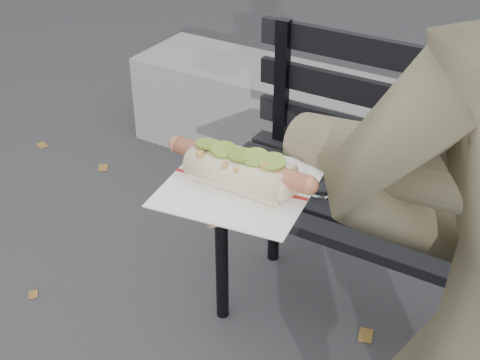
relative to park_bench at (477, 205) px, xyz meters
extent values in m
cylinder|color=black|center=(-0.66, -0.24, -0.30)|extent=(0.04, 0.04, 0.45)
cylinder|color=black|center=(-0.66, 0.10, -0.30)|extent=(0.04, 0.04, 0.45)
cube|color=black|center=(0.01, -0.25, -0.06)|extent=(1.50, 0.07, 0.03)
cube|color=black|center=(0.01, -0.16, -0.06)|extent=(1.50, 0.07, 0.03)
cube|color=black|center=(0.01, -0.07, -0.06)|extent=(1.50, 0.07, 0.03)
cube|color=black|center=(0.01, 0.02, -0.06)|extent=(1.50, 0.07, 0.03)
cube|color=black|center=(-0.66, 0.12, 0.15)|extent=(0.04, 0.03, 0.42)
cylinder|color=white|center=(-0.41, -0.11, 0.05)|extent=(0.06, 0.06, 0.19)
cylinder|color=white|center=(-0.41, -0.11, 0.16)|extent=(0.03, 0.03, 0.02)
cube|color=slate|center=(-1.05, 0.76, -0.32)|extent=(1.20, 0.40, 0.40)
cylinder|color=brown|center=(0.09, -0.86, 0.58)|extent=(0.51, 0.23, 0.19)
cylinder|color=#D8A384|center=(-0.13, -0.93, 0.51)|extent=(0.09, 0.08, 0.07)
ellipsoid|color=#D8A384|center=(-0.17, -0.94, 0.51)|extent=(0.10, 0.12, 0.03)
cylinder|color=#D8A384|center=(-0.23, -0.97, 0.51)|extent=(0.05, 0.02, 0.02)
cylinder|color=#D8A384|center=(-0.23, -0.95, 0.51)|extent=(0.05, 0.02, 0.02)
cylinder|color=#D8A384|center=(-0.23, -0.93, 0.51)|extent=(0.05, 0.02, 0.02)
cylinder|color=#D8A384|center=(-0.23, -0.91, 0.51)|extent=(0.05, 0.02, 0.02)
cylinder|color=#D8A384|center=(-0.16, -1.00, 0.51)|extent=(0.04, 0.05, 0.02)
cube|color=white|center=(-0.17, -0.94, 0.52)|extent=(0.21, 0.21, 0.00)
cube|color=#B21E1E|center=(-0.17, -0.94, 0.53)|extent=(0.19, 0.03, 0.00)
cylinder|color=#B16144|center=(-0.17, -0.94, 0.56)|extent=(0.20, 0.02, 0.02)
sphere|color=#B16144|center=(-0.27, -0.94, 0.56)|extent=(0.03, 0.02, 0.02)
sphere|color=#B16144|center=(-0.07, -0.94, 0.56)|extent=(0.03, 0.02, 0.02)
sphere|color=#9E6B2D|center=(-0.14, -0.93, 0.57)|extent=(0.01, 0.01, 0.01)
sphere|color=#9E6B2D|center=(-0.13, -0.95, 0.57)|extent=(0.01, 0.01, 0.01)
sphere|color=#9E6B2D|center=(-0.21, -0.95, 0.57)|extent=(0.01, 0.01, 0.01)
sphere|color=#9E6B2D|center=(-0.21, -0.95, 0.56)|extent=(0.01, 0.01, 0.01)
sphere|color=#9E6B2D|center=(-0.18, -0.93, 0.56)|extent=(0.01, 0.01, 0.01)
sphere|color=#9E6B2D|center=(-0.16, -0.96, 0.56)|extent=(0.01, 0.01, 0.01)
sphere|color=#9E6B2D|center=(-0.21, -0.96, 0.56)|extent=(0.01, 0.01, 0.01)
sphere|color=#9E6B2D|center=(-0.18, -0.96, 0.56)|extent=(0.01, 0.01, 0.01)
sphere|color=#9E6B2D|center=(-0.16, -0.93, 0.56)|extent=(0.01, 0.01, 0.01)
sphere|color=#9E6B2D|center=(-0.15, -0.92, 0.56)|extent=(0.01, 0.01, 0.01)
sphere|color=#9E6B2D|center=(-0.21, -0.95, 0.56)|extent=(0.01, 0.01, 0.01)
sphere|color=#9E6B2D|center=(-0.20, -0.92, 0.57)|extent=(0.01, 0.01, 0.01)
sphere|color=#9E6B2D|center=(-0.18, -0.92, 0.56)|extent=(0.01, 0.01, 0.01)
sphere|color=#9E6B2D|center=(-0.16, -0.93, 0.57)|extent=(0.01, 0.01, 0.01)
sphere|color=#9E6B2D|center=(-0.16, -0.94, 0.56)|extent=(0.01, 0.01, 0.01)
sphere|color=#9E6B2D|center=(-0.16, -0.93, 0.56)|extent=(0.01, 0.01, 0.01)
sphere|color=#9E6B2D|center=(-0.21, -0.93, 0.57)|extent=(0.01, 0.01, 0.01)
sphere|color=#9E6B2D|center=(-0.12, -0.94, 0.57)|extent=(0.01, 0.01, 0.01)
sphere|color=#9E6B2D|center=(-0.11, -0.92, 0.56)|extent=(0.01, 0.01, 0.01)
sphere|color=#9E6B2D|center=(-0.18, -0.95, 0.56)|extent=(0.01, 0.01, 0.01)
sphere|color=#9E6B2D|center=(-0.16, -0.96, 0.56)|extent=(0.01, 0.01, 0.01)
sphere|color=#9E6B2D|center=(-0.17, -0.93, 0.57)|extent=(0.01, 0.01, 0.01)
sphere|color=#9E6B2D|center=(-0.13, -0.95, 0.57)|extent=(0.01, 0.01, 0.01)
sphere|color=#9E6B2D|center=(-0.14, -0.96, 0.56)|extent=(0.01, 0.01, 0.01)
sphere|color=#9E6B2D|center=(-0.23, -0.93, 0.56)|extent=(0.01, 0.01, 0.01)
sphere|color=#9E6B2D|center=(-0.12, -0.94, 0.56)|extent=(0.01, 0.01, 0.01)
sphere|color=#9E6B2D|center=(-0.22, -0.96, 0.57)|extent=(0.01, 0.01, 0.01)
sphere|color=#9E6B2D|center=(-0.15, -0.95, 0.57)|extent=(0.01, 0.01, 0.01)
cylinder|color=olive|center=(-0.22, -0.94, 0.57)|extent=(0.04, 0.04, 0.01)
cylinder|color=olive|center=(-0.20, -0.94, 0.57)|extent=(0.04, 0.04, 0.01)
cylinder|color=olive|center=(-0.17, -0.94, 0.57)|extent=(0.04, 0.04, 0.01)
cylinder|color=olive|center=(-0.15, -0.94, 0.57)|extent=(0.04, 0.04, 0.01)
cylinder|color=olive|center=(-0.13, -0.94, 0.57)|extent=(0.04, 0.04, 0.01)
cube|color=brown|center=(-1.98, 0.27, -0.52)|extent=(0.07, 0.06, 0.00)
cube|color=brown|center=(-1.25, -0.49, -0.52)|extent=(0.05, 0.05, 0.00)
cube|color=brown|center=(-1.60, 0.26, -0.52)|extent=(0.07, 0.07, 0.00)
cube|color=brown|center=(-1.04, 1.22, -0.52)|extent=(0.04, 0.05, 0.00)
cube|color=brown|center=(-0.22, -0.09, -0.52)|extent=(0.06, 0.07, 0.00)
cube|color=brown|center=(-1.93, 1.03, -0.52)|extent=(0.06, 0.07, 0.00)
camera|label=1|loc=(0.21, -1.58, 1.00)|focal=50.00mm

